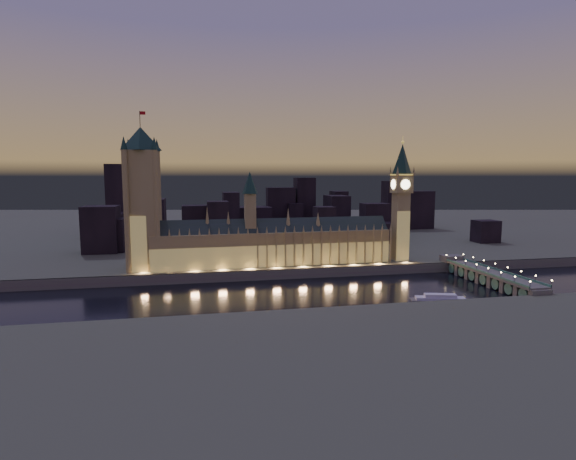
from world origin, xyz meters
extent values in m
plane|color=black|center=(0.00, 0.00, 0.00)|extent=(2000.00, 2000.00, 0.00)
cube|color=#494A3B|center=(0.00, 520.00, 4.00)|extent=(2000.00, 960.00, 8.00)
cube|color=#554451|center=(0.00, 41.00, 4.00)|extent=(2000.00, 2.50, 8.00)
cube|color=#9B7E4D|center=(-5.51, 62.00, 22.00)|extent=(200.59, 27.24, 28.00)
cube|color=tan|center=(-5.51, 51.75, 17.00)|extent=(200.00, 0.50, 18.00)
cube|color=black|center=(-5.51, 62.00, 39.00)|extent=(200.46, 23.50, 16.26)
cube|color=#9B7E4D|center=(-25.51, 62.00, 52.00)|extent=(9.00, 9.00, 32.00)
cone|color=#16322C|center=(-25.51, 62.00, 77.00)|extent=(13.00, 13.00, 18.00)
cube|color=#9B7E4D|center=(-105.51, 51.40, 22.00)|extent=(1.20, 1.20, 28.00)
cone|color=#9B7E4D|center=(-105.51, 52.00, 39.00)|extent=(2.00, 2.00, 6.00)
cube|color=#9B7E4D|center=(-97.82, 51.40, 22.00)|extent=(1.20, 1.20, 28.00)
cone|color=#9B7E4D|center=(-97.82, 52.00, 39.00)|extent=(2.00, 2.00, 6.00)
cube|color=#9B7E4D|center=(-90.13, 51.40, 22.00)|extent=(1.20, 1.20, 28.00)
cone|color=#9B7E4D|center=(-90.13, 52.00, 39.00)|extent=(2.00, 2.00, 6.00)
cube|color=#9B7E4D|center=(-82.43, 51.40, 22.00)|extent=(1.20, 1.20, 28.00)
cone|color=#9B7E4D|center=(-82.43, 52.00, 39.00)|extent=(2.00, 2.00, 6.00)
cube|color=#9B7E4D|center=(-74.74, 51.40, 22.00)|extent=(1.20, 1.20, 28.00)
cone|color=#9B7E4D|center=(-74.74, 52.00, 39.00)|extent=(2.00, 2.00, 6.00)
cube|color=#9B7E4D|center=(-67.05, 51.40, 22.00)|extent=(1.20, 1.20, 28.00)
cone|color=#9B7E4D|center=(-67.05, 52.00, 39.00)|extent=(2.00, 2.00, 6.00)
cube|color=#9B7E4D|center=(-59.36, 51.40, 22.00)|extent=(1.20, 1.20, 28.00)
cone|color=#9B7E4D|center=(-59.36, 52.00, 39.00)|extent=(2.00, 2.00, 6.00)
cube|color=#9B7E4D|center=(-51.66, 51.40, 22.00)|extent=(1.20, 1.20, 28.00)
cone|color=#9B7E4D|center=(-51.66, 52.00, 39.00)|extent=(2.00, 2.00, 6.00)
cube|color=#9B7E4D|center=(-43.97, 51.40, 22.00)|extent=(1.20, 1.20, 28.00)
cone|color=#9B7E4D|center=(-43.97, 52.00, 39.00)|extent=(2.00, 2.00, 6.00)
cube|color=#9B7E4D|center=(-36.28, 51.40, 22.00)|extent=(1.20, 1.20, 28.00)
cone|color=#9B7E4D|center=(-36.28, 52.00, 39.00)|extent=(2.00, 2.00, 6.00)
cube|color=#9B7E4D|center=(-28.59, 51.40, 22.00)|extent=(1.20, 1.20, 28.00)
cone|color=#9B7E4D|center=(-28.59, 52.00, 39.00)|extent=(2.00, 2.00, 6.00)
cube|color=#9B7E4D|center=(-20.89, 51.40, 22.00)|extent=(1.20, 1.20, 28.00)
cone|color=#9B7E4D|center=(-20.89, 52.00, 39.00)|extent=(2.00, 2.00, 6.00)
cube|color=#9B7E4D|center=(-13.20, 51.40, 22.00)|extent=(1.20, 1.20, 28.00)
cone|color=#9B7E4D|center=(-13.20, 52.00, 39.00)|extent=(2.00, 2.00, 6.00)
cube|color=#9B7E4D|center=(-5.51, 51.40, 22.00)|extent=(1.20, 1.20, 28.00)
cone|color=#9B7E4D|center=(-5.51, 52.00, 39.00)|extent=(2.00, 2.00, 6.00)
cube|color=#9B7E4D|center=(2.18, 51.40, 22.00)|extent=(1.20, 1.20, 28.00)
cone|color=#9B7E4D|center=(2.18, 52.00, 39.00)|extent=(2.00, 2.00, 6.00)
cube|color=#9B7E4D|center=(9.87, 51.40, 22.00)|extent=(1.20, 1.20, 28.00)
cone|color=#9B7E4D|center=(9.87, 52.00, 39.00)|extent=(2.00, 2.00, 6.00)
cube|color=#9B7E4D|center=(17.57, 51.40, 22.00)|extent=(1.20, 1.20, 28.00)
cone|color=#9B7E4D|center=(17.57, 52.00, 39.00)|extent=(2.00, 2.00, 6.00)
cube|color=#9B7E4D|center=(25.26, 51.40, 22.00)|extent=(1.20, 1.20, 28.00)
cone|color=#9B7E4D|center=(25.26, 52.00, 39.00)|extent=(2.00, 2.00, 6.00)
cube|color=#9B7E4D|center=(32.95, 51.40, 22.00)|extent=(1.20, 1.20, 28.00)
cone|color=#9B7E4D|center=(32.95, 52.00, 39.00)|extent=(2.00, 2.00, 6.00)
cube|color=#9B7E4D|center=(40.64, 51.40, 22.00)|extent=(1.20, 1.20, 28.00)
cone|color=#9B7E4D|center=(40.64, 52.00, 39.00)|extent=(2.00, 2.00, 6.00)
cube|color=#9B7E4D|center=(48.34, 51.40, 22.00)|extent=(1.20, 1.20, 28.00)
cone|color=#9B7E4D|center=(48.34, 52.00, 39.00)|extent=(2.00, 2.00, 6.00)
cube|color=#9B7E4D|center=(56.03, 51.40, 22.00)|extent=(1.20, 1.20, 28.00)
cone|color=#9B7E4D|center=(56.03, 52.00, 39.00)|extent=(2.00, 2.00, 6.00)
cube|color=#9B7E4D|center=(63.72, 51.40, 22.00)|extent=(1.20, 1.20, 28.00)
cone|color=#9B7E4D|center=(63.72, 52.00, 39.00)|extent=(2.00, 2.00, 6.00)
cube|color=#9B7E4D|center=(71.41, 51.40, 22.00)|extent=(1.20, 1.20, 28.00)
cone|color=#9B7E4D|center=(71.41, 52.00, 39.00)|extent=(2.00, 2.00, 6.00)
cube|color=#9B7E4D|center=(79.11, 51.40, 22.00)|extent=(1.20, 1.20, 28.00)
cone|color=#9B7E4D|center=(79.11, 52.00, 39.00)|extent=(2.00, 2.00, 6.00)
cube|color=#9B7E4D|center=(86.80, 51.40, 22.00)|extent=(1.20, 1.20, 28.00)
cone|color=#9B7E4D|center=(86.80, 52.00, 39.00)|extent=(2.00, 2.00, 6.00)
cube|color=#9B7E4D|center=(94.49, 51.40, 22.00)|extent=(1.20, 1.20, 28.00)
cone|color=#9B7E4D|center=(94.49, 52.00, 39.00)|extent=(2.00, 2.00, 6.00)
cone|color=#9B7E4D|center=(-60.51, 62.00, 49.00)|extent=(4.40, 4.40, 18.00)
cone|color=#9B7E4D|center=(-43.51, 62.00, 47.00)|extent=(4.40, 4.40, 14.00)
cone|color=#9B7E4D|center=(6.49, 62.00, 48.00)|extent=(4.40, 4.40, 16.00)
cone|color=#9B7E4D|center=(32.49, 62.00, 46.00)|extent=(4.40, 4.40, 12.00)
cube|color=#9B7E4D|center=(-110.00, 62.00, 55.05)|extent=(24.49, 24.49, 94.09)
cube|color=tan|center=(-110.00, 50.80, 30.00)|extent=(22.00, 0.50, 44.00)
cone|color=#16322C|center=(-110.00, 62.00, 111.09)|extent=(31.68, 31.68, 18.00)
cylinder|color=black|center=(-110.00, 62.00, 126.09)|extent=(0.50, 0.50, 12.00)
cube|color=#B60E15|center=(-107.80, 62.00, 130.59)|extent=(4.00, 0.15, 2.50)
cylinder|color=#9B7E4D|center=(-121.00, 51.00, 55.05)|extent=(4.40, 4.40, 94.09)
cone|color=#16322C|center=(-121.00, 51.00, 107.09)|extent=(5.20, 5.20, 10.00)
cylinder|color=#9B7E4D|center=(-121.00, 73.00, 55.05)|extent=(4.40, 4.40, 94.09)
cone|color=#16322C|center=(-121.00, 73.00, 107.09)|extent=(5.20, 5.20, 10.00)
cylinder|color=#9B7E4D|center=(-99.00, 51.00, 55.05)|extent=(4.40, 4.40, 94.09)
cone|color=#16322C|center=(-99.00, 51.00, 107.09)|extent=(5.20, 5.20, 10.00)
cylinder|color=#9B7E4D|center=(-99.00, 73.00, 55.05)|extent=(4.40, 4.40, 94.09)
cone|color=#16322C|center=(-99.00, 73.00, 107.09)|extent=(5.20, 5.20, 10.00)
cube|color=#9B7E4D|center=(108.00, 62.00, 37.80)|extent=(12.49, 12.49, 59.61)
cube|color=tan|center=(108.00, 55.80, 30.00)|extent=(12.00, 0.50, 44.00)
cube|color=#9B7E4D|center=(108.00, 62.00, 75.28)|extent=(15.00, 15.00, 15.35)
cube|color=#F2C64C|center=(108.00, 62.00, 83.56)|extent=(15.75, 15.75, 1.20)
cone|color=#16322C|center=(108.00, 62.00, 97.16)|extent=(18.00, 18.00, 26.00)
sphere|color=#F2C64C|center=(108.00, 62.00, 111.66)|extent=(2.80, 2.80, 2.80)
cylinder|color=#F2C64C|center=(108.00, 62.00, 114.16)|extent=(0.40, 0.40, 5.00)
cylinder|color=#FFF2BF|center=(108.00, 54.25, 75.28)|extent=(8.40, 0.50, 8.40)
cylinder|color=#FFF2BF|center=(108.00, 69.75, 75.28)|extent=(8.40, 0.50, 8.40)
cylinder|color=#FFF2BF|center=(100.25, 62.00, 75.28)|extent=(0.50, 8.40, 8.40)
cylinder|color=#FFF2BF|center=(115.75, 62.00, 75.28)|extent=(0.50, 8.40, 8.40)
cone|color=#9B7E4D|center=(100.50, 54.50, 86.96)|extent=(2.60, 2.60, 8.00)
cone|color=#9B7E4D|center=(100.50, 69.50, 86.96)|extent=(2.60, 2.60, 8.00)
cone|color=#9B7E4D|center=(115.50, 54.50, 86.96)|extent=(2.60, 2.60, 8.00)
cone|color=#9B7E4D|center=(115.50, 69.50, 86.96)|extent=(2.60, 2.60, 8.00)
cube|color=#554451|center=(149.08, -10.00, 9.50)|extent=(16.88, 100.00, 1.60)
cube|color=#2C5C53|center=(141.04, -10.00, 10.90)|extent=(0.80, 100.00, 1.60)
cube|color=#2C5C53|center=(157.12, -10.00, 10.90)|extent=(0.80, 100.00, 1.60)
cube|color=#554451|center=(149.08, 45.00, 8.75)|extent=(16.88, 12.00, 9.50)
cube|color=#554451|center=(149.08, -60.00, 4.35)|extent=(15.19, 4.00, 9.50)
cylinder|color=black|center=(141.04, -60.00, 12.70)|extent=(0.30, 0.30, 4.40)
sphere|color=#FFD88C|center=(141.04, -60.00, 15.00)|extent=(1.00, 1.00, 1.00)
cylinder|color=black|center=(157.12, -60.00, 12.70)|extent=(0.30, 0.30, 4.40)
sphere|color=#FFD88C|center=(157.12, -60.00, 15.00)|extent=(1.00, 1.00, 1.00)
cube|color=#554451|center=(149.08, -45.71, 4.35)|extent=(15.19, 4.00, 9.50)
cylinder|color=black|center=(141.04, -45.71, 12.70)|extent=(0.30, 0.30, 4.40)
sphere|color=#FFD88C|center=(141.04, -45.71, 15.00)|extent=(1.00, 1.00, 1.00)
cylinder|color=black|center=(157.12, -45.71, 12.70)|extent=(0.30, 0.30, 4.40)
sphere|color=#FFD88C|center=(157.12, -45.71, 15.00)|extent=(1.00, 1.00, 1.00)
cube|color=#554451|center=(149.08, -31.43, 4.35)|extent=(15.19, 4.00, 9.50)
cylinder|color=black|center=(141.04, -31.43, 12.70)|extent=(0.30, 0.30, 4.40)
sphere|color=#FFD88C|center=(141.04, -31.43, 15.00)|extent=(1.00, 1.00, 1.00)
cylinder|color=black|center=(157.12, -31.43, 12.70)|extent=(0.30, 0.30, 4.40)
sphere|color=#FFD88C|center=(157.12, -31.43, 15.00)|extent=(1.00, 1.00, 1.00)
cube|color=#554451|center=(149.08, -17.14, 4.35)|extent=(15.19, 4.00, 9.50)
cylinder|color=black|center=(141.04, -17.14, 12.70)|extent=(0.30, 0.30, 4.40)
sphere|color=#FFD88C|center=(141.04, -17.14, 15.00)|extent=(1.00, 1.00, 1.00)
cylinder|color=black|center=(157.12, -17.14, 12.70)|extent=(0.30, 0.30, 4.40)
sphere|color=#FFD88C|center=(157.12, -17.14, 15.00)|extent=(1.00, 1.00, 1.00)
cube|color=#554451|center=(149.08, -2.86, 4.35)|extent=(15.19, 4.00, 9.50)
cylinder|color=black|center=(141.04, -2.86, 12.70)|extent=(0.30, 0.30, 4.40)
sphere|color=#FFD88C|center=(141.04, -2.86, 15.00)|extent=(1.00, 1.00, 1.00)
cylinder|color=black|center=(157.12, -2.86, 12.70)|extent=(0.30, 0.30, 4.40)
sphere|color=#FFD88C|center=(157.12, -2.86, 15.00)|extent=(1.00, 1.00, 1.00)
cube|color=#554451|center=(149.08, 11.43, 4.35)|extent=(15.19, 4.00, 9.50)
cylinder|color=black|center=(141.04, 11.43, 12.70)|extent=(0.30, 0.30, 4.40)
sphere|color=#FFD88C|center=(141.04, 11.43, 15.00)|extent=(1.00, 1.00, 1.00)
cylinder|color=black|center=(157.12, 11.43, 12.70)|extent=(0.30, 0.30, 4.40)
sphere|color=#FFD88C|center=(157.12, 11.43, 15.00)|extent=(1.00, 1.00, 1.00)
cube|color=#554451|center=(149.08, 25.71, 4.35)|extent=(15.19, 4.00, 9.50)
cylinder|color=black|center=(141.04, 25.71, 12.70)|extent=(0.30, 0.30, 4.40)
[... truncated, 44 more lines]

